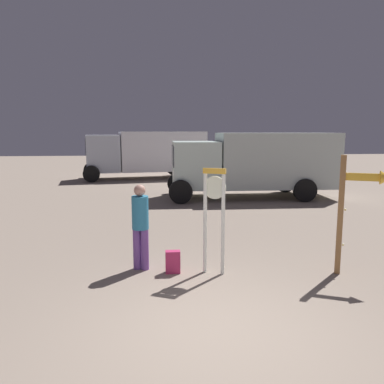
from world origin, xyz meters
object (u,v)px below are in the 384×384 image
(backpack, at_px, (173,262))
(standing_clock, at_px, (214,209))
(arrow_sign, at_px, (358,199))
(box_truck_far, at_px, (148,152))
(person_near_clock, at_px, (140,223))
(box_truck_near, at_px, (256,162))

(backpack, bearing_deg, standing_clock, -6.12)
(arrow_sign, distance_m, box_truck_far, 16.55)
(standing_clock, height_order, person_near_clock, standing_clock)
(backpack, distance_m, box_truck_near, 9.37)
(arrow_sign, xyz_separation_m, box_truck_far, (-4.05, 16.05, 0.05))
(person_near_clock, relative_size, box_truck_far, 0.23)
(standing_clock, distance_m, arrow_sign, 2.67)
(standing_clock, relative_size, box_truck_far, 0.28)
(person_near_clock, relative_size, backpack, 3.88)
(box_truck_near, xyz_separation_m, box_truck_far, (-4.51, 7.15, 0.04))
(box_truck_near, bearing_deg, person_near_clock, -118.84)
(person_near_clock, bearing_deg, standing_clock, -13.98)
(person_near_clock, distance_m, backpack, 0.99)
(box_truck_far, bearing_deg, arrow_sign, -75.84)
(standing_clock, bearing_deg, person_near_clock, 166.02)
(person_near_clock, height_order, box_truck_near, box_truck_near)
(backpack, bearing_deg, box_truck_near, 65.28)
(person_near_clock, bearing_deg, box_truck_far, 90.06)
(standing_clock, xyz_separation_m, person_near_clock, (-1.40, 0.35, -0.31))
(standing_clock, height_order, box_truck_far, box_truck_far)
(box_truck_near, bearing_deg, standing_clock, -109.98)
(standing_clock, distance_m, box_truck_near, 9.07)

